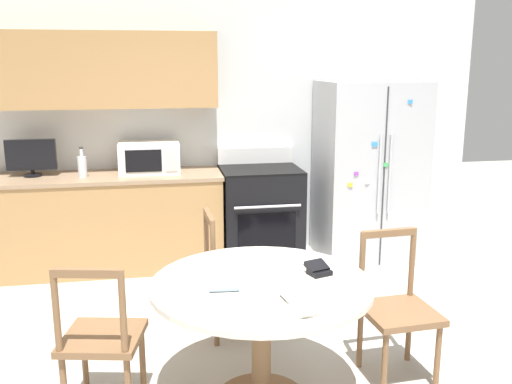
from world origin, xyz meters
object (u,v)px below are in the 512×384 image
(dining_chair_right, at_px, (397,310))
(wallet, at_px, (318,269))
(candle_glass, at_px, (247,292))
(countertop_tv, at_px, (31,156))
(counter_bottle, at_px, (82,166))
(oven_range, at_px, (260,214))
(dining_chair_far, at_px, (232,276))
(dining_chair_left, at_px, (101,339))
(refrigerator, at_px, (368,171))
(microwave, at_px, (149,157))

(dining_chair_right, distance_m, wallet, 0.63)
(dining_chair_right, xyz_separation_m, candle_glass, (-0.99, -0.34, 0.34))
(countertop_tv, distance_m, counter_bottle, 0.47)
(oven_range, relative_size, wallet, 6.86)
(dining_chair_far, bearing_deg, counter_bottle, -143.57)
(countertop_tv, xyz_separation_m, dining_chair_left, (0.76, -2.37, -0.65))
(refrigerator, xyz_separation_m, dining_chair_right, (-0.64, -2.17, -0.43))
(candle_glass, height_order, wallet, candle_glass)
(countertop_tv, bearing_deg, candle_glass, -60.28)
(counter_bottle, bearing_deg, dining_chair_far, -51.68)
(refrigerator, xyz_separation_m, oven_range, (-1.07, 0.06, -0.40))
(wallet, bearing_deg, candle_glass, -149.15)
(countertop_tv, bearing_deg, oven_range, -2.36)
(microwave, xyz_separation_m, dining_chair_left, (-0.29, -2.37, -0.61))
(oven_range, distance_m, microwave, 1.19)
(refrigerator, distance_m, dining_chair_right, 2.30)
(candle_glass, bearing_deg, wallet, 30.85)
(countertop_tv, bearing_deg, refrigerator, -2.70)
(microwave, xyz_separation_m, countertop_tv, (-1.04, 0.00, 0.04))
(countertop_tv, bearing_deg, dining_chair_far, -44.46)
(candle_glass, distance_m, wallet, 0.54)
(oven_range, height_order, countertop_tv, countertop_tv)
(refrigerator, distance_m, oven_range, 1.14)
(counter_bottle, height_order, dining_chair_right, counter_bottle)
(oven_range, xyz_separation_m, wallet, (-0.11, -2.30, 0.29))
(refrigerator, bearing_deg, counter_bottle, 179.32)
(refrigerator, bearing_deg, countertop_tv, 177.30)
(oven_range, height_order, dining_chair_left, oven_range)
(dining_chair_right, relative_size, candle_glass, 10.53)
(microwave, bearing_deg, dining_chair_right, -57.65)
(counter_bottle, relative_size, dining_chair_right, 0.30)
(oven_range, xyz_separation_m, counter_bottle, (-1.63, -0.03, 0.53))
(counter_bottle, height_order, wallet, counter_bottle)
(oven_range, height_order, candle_glass, oven_range)
(oven_range, distance_m, dining_chair_far, 1.56)
(dining_chair_right, relative_size, wallet, 5.73)
(microwave, height_order, counter_bottle, microwave)
(countertop_tv, relative_size, dining_chair_left, 0.48)
(countertop_tv, bearing_deg, microwave, -0.04)
(microwave, relative_size, countertop_tv, 1.28)
(countertop_tv, height_order, dining_chair_left, countertop_tv)
(dining_chair_far, bearing_deg, countertop_tv, -136.34)
(wallet, bearing_deg, counter_bottle, 123.93)
(microwave, bearing_deg, dining_chair_far, -70.51)
(oven_range, relative_size, countertop_tv, 2.49)
(refrigerator, distance_m, counter_bottle, 2.70)
(dining_chair_left, bearing_deg, dining_chair_right, 13.58)
(refrigerator, relative_size, wallet, 11.01)
(refrigerator, distance_m, microwave, 2.12)
(wallet, bearing_deg, refrigerator, 62.40)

